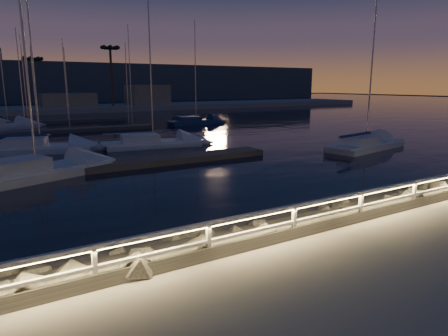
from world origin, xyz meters
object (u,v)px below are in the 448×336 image
Objects in this scene: guard_rail at (266,219)px; sailboat_d at (365,144)px; sailboat_c at (32,171)px; sailboat_g at (38,147)px; sailboat_h at (151,142)px; sailboat_l at (195,121)px.

sailboat_d is at bearing 33.01° from guard_rail.
sailboat_c is at bearing 106.94° from guard_rail.
sailboat_g is 0.99× the size of sailboat_h.
sailboat_h is at bearing -128.66° from sailboat_l.
sailboat_g is at bearing 174.27° from sailboat_h.
sailboat_g is at bearing 97.47° from guard_rail.
sailboat_h is 1.07× the size of sailboat_l.
sailboat_c is 24.67m from sailboat_d.
guard_rail is 3.08× the size of sailboat_h.
sailboat_c is at bearing 163.28° from sailboat_d.
sailboat_h reaches higher than guard_rail.
sailboat_l reaches higher than guard_rail.
sailboat_l is (-2.28, 26.12, -0.03)m from sailboat_d.
sailboat_d is 26.20m from sailboat_g.
sailboat_h is at bearing 4.44° from sailboat_g.
sailboat_d is at bearing -25.62° from sailboat_h.
sailboat_c is 1.04× the size of sailboat_d.
guard_rail is 3.12× the size of sailboat_g.
sailboat_c is at bearing -134.40° from sailboat_l.
sailboat_d is at bearing -8.91° from sailboat_g.
sailboat_d is 1.04× the size of sailboat_g.
sailboat_d is at bearing -26.62° from sailboat_c.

